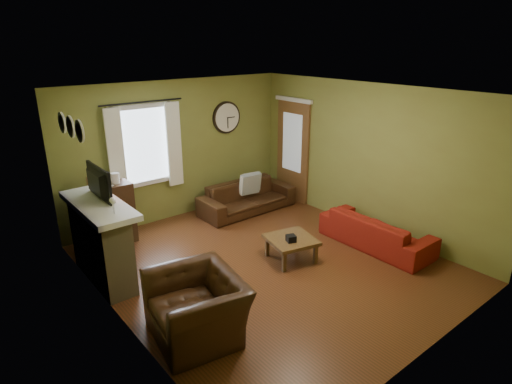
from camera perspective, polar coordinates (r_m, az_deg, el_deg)
floor at (r=6.71m, az=1.51°, el=-9.57°), size 4.60×5.20×0.00m
ceiling at (r=5.88m, az=1.74°, el=13.08°), size 4.60×5.20×0.00m
wall_left at (r=5.08m, az=-18.53°, el=-4.32°), size 0.00×5.20×2.60m
wall_right at (r=7.81m, az=14.58°, el=4.41°), size 0.00×5.20×2.60m
wall_back at (r=8.24m, az=-10.28°, el=5.52°), size 4.60×0.00×2.60m
wall_front at (r=4.68m, az=23.00°, el=-7.08°), size 4.60×0.00×2.60m
fireplace at (r=6.45m, az=-19.92°, el=-6.62°), size 0.40×1.40×1.10m
firebox at (r=6.61m, az=-18.11°, el=-8.16°), size 0.04×0.60×0.55m
mantel at (r=6.23m, az=-20.29°, el=-1.67°), size 0.58×1.60×0.08m
tv at (r=6.30m, az=-20.81°, el=0.58°), size 0.08×0.60×0.35m
tv_screen at (r=6.30m, az=-20.19°, el=1.21°), size 0.02×0.62×0.36m
medallion_left at (r=5.54m, az=-22.46°, el=7.52°), size 0.28×0.28×0.03m
medallion_mid at (r=5.88m, az=-23.50°, el=8.00°), size 0.28×0.28×0.03m
medallion_right at (r=6.21m, az=-24.44°, el=8.43°), size 0.28×0.28×0.03m
window_pane at (r=7.87m, az=-14.76°, el=6.03°), size 1.00×0.02×1.30m
curtain_rod at (r=7.64m, az=-14.95°, el=11.50°), size 0.03×0.03×1.50m
curtain_left at (r=7.59m, az=-18.17°, el=4.80°), size 0.28×0.04×1.55m
curtain_right at (r=8.03m, az=-10.86°, el=6.22°), size 0.28×0.04×1.55m
wall_clock at (r=8.66m, az=-3.89°, el=9.87°), size 0.64×0.06×0.64m
door at (r=9.02m, az=4.92°, el=5.38°), size 0.05×0.90×2.10m
bookshelf at (r=7.50m, az=-19.31°, el=-3.02°), size 0.88×0.37×1.04m
book at (r=7.26m, az=-20.01°, el=-0.12°), size 0.24×0.28×0.02m
sofa_brown at (r=8.57m, az=-1.19°, el=-0.67°), size 1.98×0.77×0.58m
pillow_left at (r=8.54m, az=-0.82°, el=1.10°), size 0.43×0.17×0.41m
pillow_right at (r=8.64m, az=-0.61°, el=1.32°), size 0.39×0.18×0.38m
sofa_red at (r=7.40m, az=15.73°, el=-5.00°), size 0.74×1.89×0.55m
armchair at (r=5.16m, az=-7.90°, el=-14.93°), size 1.15×1.27×0.73m
coffee_table at (r=6.77m, az=4.67°, el=-7.55°), size 0.83×0.83×0.37m
tissue_box at (r=6.57m, az=4.68°, el=-6.34°), size 0.17×0.17×0.10m
wine_glass_a at (r=5.70m, az=-18.42°, el=-1.89°), size 0.07×0.07×0.20m
wine_glass_b at (r=5.73m, az=-18.56°, el=-1.74°), size 0.07×0.07×0.21m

